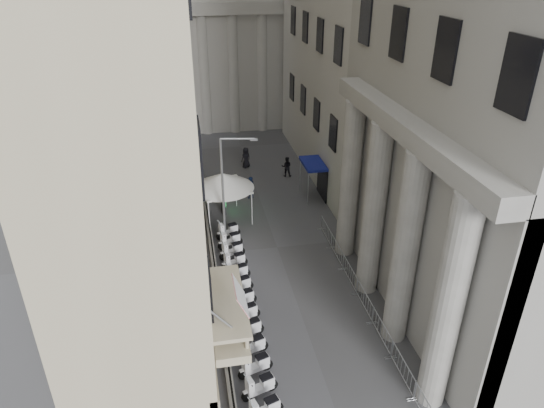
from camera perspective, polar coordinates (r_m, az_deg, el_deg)
The scene contains 26 objects.
iron_fence at distance 30.86m, azimuth -6.88°, elevation -7.05°, with size 0.30×28.00×1.40m, color black, non-canonical shape.
blue_awning at distance 38.88m, azimuth 4.72°, elevation 0.80°, with size 1.60×3.00×3.00m, color navy, non-canonical shape.
scooter_3 at distance 23.03m, azimuth -1.38°, elevation -21.54°, with size 0.56×1.40×1.50m, color white, non-canonical shape.
scooter_4 at distance 23.85m, azimuth -1.88°, elevation -19.34°, with size 0.56×1.40×1.50m, color white, non-canonical shape.
scooter_5 at distance 24.70m, azimuth -2.34°, elevation -17.29°, with size 0.56×1.40×1.50m, color white, non-canonical shape.
scooter_6 at distance 25.59m, azimuth -2.75°, elevation -15.37°, with size 0.56×1.40×1.50m, color white, non-canonical shape.
scooter_7 at distance 26.50m, azimuth -3.13°, elevation -13.58°, with size 0.56×1.40×1.50m, color white, non-canonical shape.
scooter_8 at distance 27.43m, azimuth -3.48°, elevation -11.92°, with size 0.56×1.40×1.50m, color white, non-canonical shape.
scooter_9 at distance 28.39m, azimuth -3.81°, elevation -10.36°, with size 0.56×1.40×1.50m, color white, non-canonical shape.
scooter_10 at distance 29.37m, azimuth -4.10°, elevation -8.91°, with size 0.56×1.40×1.50m, color white, non-canonical shape.
scooter_11 at distance 30.37m, azimuth -4.38°, elevation -7.55°, with size 0.56×1.40×1.50m, color white, non-canonical shape.
scooter_12 at distance 31.38m, azimuth -4.64°, elevation -6.28°, with size 0.56×1.40×1.50m, color white, non-canonical shape.
scooter_13 at distance 32.41m, azimuth -4.88°, elevation -5.09°, with size 0.56×1.40×1.50m, color white, non-canonical shape.
scooter_14 at distance 33.45m, azimuth -5.10°, elevation -3.97°, with size 0.56×1.40×1.50m, color white, non-canonical shape.
barrier_1 at distance 24.42m, azimuth 14.97°, elevation -19.13°, with size 0.60×2.40×1.10m, color #B5B9BE, non-canonical shape.
barrier_2 at distance 26.01m, azimuth 12.69°, elevation -15.32°, with size 0.60×2.40×1.10m, color #B5B9BE, non-canonical shape.
barrier_3 at distance 27.73m, azimuth 10.74°, elevation -11.94°, with size 0.60×2.40×1.10m, color #B5B9BE, non-canonical shape.
barrier_4 at distance 29.56m, azimuth 9.07°, elevation -8.96°, with size 0.60×2.40×1.10m, color #B5B9BE, non-canonical shape.
barrier_5 at distance 31.49m, azimuth 7.63°, elevation -6.33°, with size 0.60×2.40×1.10m, color #B5B9BE, non-canonical shape.
barrier_6 at distance 33.49m, azimuth 6.36°, elevation -4.00°, with size 0.60×2.40×1.10m, color #B5B9BE, non-canonical shape.
security_tent at distance 34.10m, azimuth -5.10°, elevation 2.52°, with size 4.52×4.52×3.67m.
street_lamp at distance 31.30m, azimuth -5.38°, elevation 2.60°, with size 2.36×0.57×7.27m.
info_kiosk at distance 36.23m, azimuth -5.77°, elevation 0.29°, with size 0.33×0.88×1.83m.
pedestrian_a at distance 38.26m, azimuth -2.56°, elevation 1.95°, with size 0.67×0.44×1.85m, color black.
pedestrian_b at distance 42.15m, azimuth 1.73°, elevation 4.42°, with size 0.87×0.68×1.79m, color black.
pedestrian_c at distance 44.00m, azimuth -3.09°, elevation 5.47°, with size 0.92×0.60×1.88m, color black.
Camera 1 is at (-5.26, -7.49, 17.38)m, focal length 32.00 mm.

